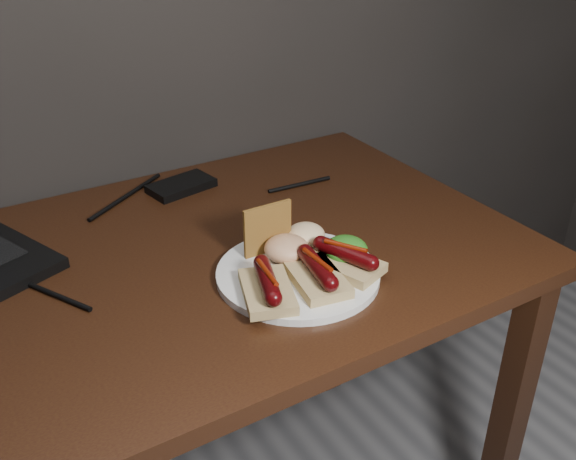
# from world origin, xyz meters

# --- Properties ---
(desk) EXTENTS (1.40, 0.70, 0.75)m
(desk) POSITION_xyz_m (0.00, 1.38, 0.66)
(desk) COLOR black
(desk) RESTS_ON ground
(hard_drive) EXTENTS (0.14, 0.09, 0.02)m
(hard_drive) POSITION_xyz_m (0.23, 1.63, 0.76)
(hard_drive) COLOR black
(hard_drive) RESTS_ON desk
(desk_cables) EXTENTS (0.94, 0.40, 0.01)m
(desk_cables) POSITION_xyz_m (-0.01, 1.52, 0.75)
(desk_cables) COLOR black
(desk_cables) RESTS_ON desk
(plate) EXTENTS (0.29, 0.29, 0.01)m
(plate) POSITION_xyz_m (0.26, 1.24, 0.76)
(plate) COLOR silver
(plate) RESTS_ON desk
(bread_sausage_left) EXTENTS (0.10, 0.13, 0.04)m
(bread_sausage_left) POSITION_xyz_m (0.19, 1.20, 0.78)
(bread_sausage_left) COLOR tan
(bread_sausage_left) RESTS_ON plate
(bread_sausage_center) EXTENTS (0.09, 0.13, 0.04)m
(bread_sausage_center) POSITION_xyz_m (0.27, 1.19, 0.78)
(bread_sausage_center) COLOR tan
(bread_sausage_center) RESTS_ON plate
(bread_sausage_right) EXTENTS (0.10, 0.13, 0.04)m
(bread_sausage_right) POSITION_xyz_m (0.33, 1.20, 0.78)
(bread_sausage_right) COLOR tan
(bread_sausage_right) RESTS_ON plate
(crispbread) EXTENTS (0.09, 0.01, 0.08)m
(crispbread) POSITION_xyz_m (0.25, 1.31, 0.80)
(crispbread) COLOR #A46A2D
(crispbread) RESTS_ON plate
(salad_greens) EXTENTS (0.07, 0.07, 0.04)m
(salad_greens) POSITION_xyz_m (0.34, 1.22, 0.78)
(salad_greens) COLOR #155110
(salad_greens) RESTS_ON plate
(salsa_mound) EXTENTS (0.07, 0.07, 0.04)m
(salsa_mound) POSITION_xyz_m (0.26, 1.28, 0.78)
(salsa_mound) COLOR #A92910
(salsa_mound) RESTS_ON plate
(coleslaw_mound) EXTENTS (0.06, 0.06, 0.04)m
(coleslaw_mound) POSITION_xyz_m (0.32, 1.30, 0.78)
(coleslaw_mound) COLOR silver
(coleslaw_mound) RESTS_ON plate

